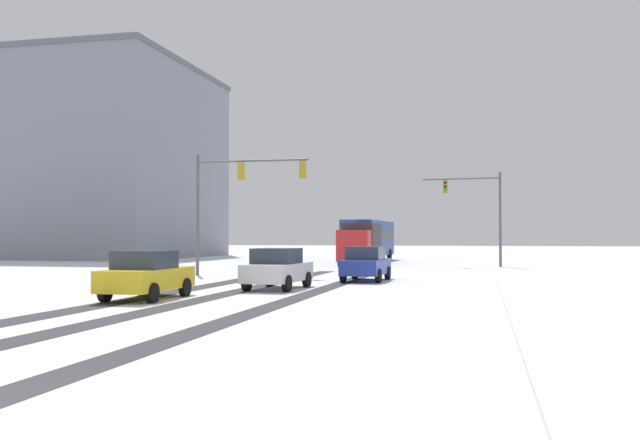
{
  "coord_description": "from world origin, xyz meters",
  "views": [
    {
      "loc": [
        6.85,
        -7.02,
        2.08
      ],
      "look_at": [
        0.0,
        22.47,
        2.8
      ],
      "focal_mm": 39.1,
      "sensor_mm": 36.0,
      "label": 1
    }
  ],
  "objects_px": {
    "traffic_signal_far_right": "(479,203)",
    "bus_oncoming": "(369,238)",
    "car_white_second": "(278,269)",
    "box_truck_delivery": "(360,243)",
    "car_yellow_cab_third": "(146,275)",
    "car_blue_lead": "(366,264)",
    "traffic_signal_near_left": "(236,188)",
    "office_building_far_left_block": "(105,163)"
  },
  "relations": [
    {
      "from": "traffic_signal_near_left",
      "to": "office_building_far_left_block",
      "type": "height_order",
      "value": "office_building_far_left_block"
    },
    {
      "from": "traffic_signal_near_left",
      "to": "car_blue_lead",
      "type": "bearing_deg",
      "value": -21.26
    },
    {
      "from": "car_white_second",
      "to": "office_building_far_left_block",
      "type": "xyz_separation_m",
      "value": [
        -29.24,
        36.99,
        8.73
      ]
    },
    {
      "from": "car_yellow_cab_third",
      "to": "office_building_far_left_block",
      "type": "height_order",
      "value": "office_building_far_left_block"
    },
    {
      "from": "car_yellow_cab_third",
      "to": "bus_oncoming",
      "type": "xyz_separation_m",
      "value": [
        1.63,
        36.6,
        1.18
      ]
    },
    {
      "from": "car_blue_lead",
      "to": "box_truck_delivery",
      "type": "bearing_deg",
      "value": 100.69
    },
    {
      "from": "traffic_signal_far_right",
      "to": "traffic_signal_near_left",
      "type": "bearing_deg",
      "value": -131.82
    },
    {
      "from": "traffic_signal_far_right",
      "to": "box_truck_delivery",
      "type": "distance_m",
      "value": 8.68
    },
    {
      "from": "car_blue_lead",
      "to": "car_white_second",
      "type": "xyz_separation_m",
      "value": [
        -2.58,
        -5.78,
        0.0
      ]
    },
    {
      "from": "car_blue_lead",
      "to": "car_yellow_cab_third",
      "type": "relative_size",
      "value": 1.01
    },
    {
      "from": "office_building_far_left_block",
      "to": "car_blue_lead",
      "type": "bearing_deg",
      "value": -44.45
    },
    {
      "from": "traffic_signal_far_right",
      "to": "car_white_second",
      "type": "xyz_separation_m",
      "value": [
        -7.68,
        -22.79,
        -3.57
      ]
    },
    {
      "from": "car_blue_lead",
      "to": "car_yellow_cab_third",
      "type": "distance_m",
      "value": 12.32
    },
    {
      "from": "car_blue_lead",
      "to": "office_building_far_left_block",
      "type": "xyz_separation_m",
      "value": [
        -31.82,
        31.21,
        8.73
      ]
    },
    {
      "from": "traffic_signal_far_right",
      "to": "car_white_second",
      "type": "distance_m",
      "value": 24.31
    },
    {
      "from": "traffic_signal_near_left",
      "to": "traffic_signal_far_right",
      "type": "height_order",
      "value": "same"
    },
    {
      "from": "car_white_second",
      "to": "bus_oncoming",
      "type": "height_order",
      "value": "bus_oncoming"
    },
    {
      "from": "car_white_second",
      "to": "bus_oncoming",
      "type": "relative_size",
      "value": 0.38
    },
    {
      "from": "traffic_signal_near_left",
      "to": "car_white_second",
      "type": "bearing_deg",
      "value": -60.48
    },
    {
      "from": "traffic_signal_far_right",
      "to": "car_yellow_cab_third",
      "type": "height_order",
      "value": "traffic_signal_far_right"
    },
    {
      "from": "car_white_second",
      "to": "box_truck_delivery",
      "type": "height_order",
      "value": "box_truck_delivery"
    },
    {
      "from": "car_white_second",
      "to": "car_blue_lead",
      "type": "bearing_deg",
      "value": 65.92
    },
    {
      "from": "car_white_second",
      "to": "office_building_far_left_block",
      "type": "height_order",
      "value": "office_building_far_left_block"
    },
    {
      "from": "traffic_signal_far_right",
      "to": "bus_oncoming",
      "type": "bearing_deg",
      "value": 136.39
    },
    {
      "from": "traffic_signal_near_left",
      "to": "bus_oncoming",
      "type": "height_order",
      "value": "traffic_signal_near_left"
    },
    {
      "from": "car_blue_lead",
      "to": "bus_oncoming",
      "type": "height_order",
      "value": "bus_oncoming"
    },
    {
      "from": "car_white_second",
      "to": "car_yellow_cab_third",
      "type": "height_order",
      "value": "same"
    },
    {
      "from": "traffic_signal_near_left",
      "to": "office_building_far_left_block",
      "type": "relative_size",
      "value": 0.29
    },
    {
      "from": "car_yellow_cab_third",
      "to": "office_building_far_left_block",
      "type": "relative_size",
      "value": 0.19
    },
    {
      "from": "traffic_signal_near_left",
      "to": "traffic_signal_far_right",
      "type": "xyz_separation_m",
      "value": [
        12.61,
        14.09,
        -0.27
      ]
    },
    {
      "from": "bus_oncoming",
      "to": "traffic_signal_far_right",
      "type": "bearing_deg",
      "value": -43.61
    },
    {
      "from": "traffic_signal_far_right",
      "to": "bus_oncoming",
      "type": "height_order",
      "value": "traffic_signal_far_right"
    },
    {
      "from": "box_truck_delivery",
      "to": "office_building_far_left_block",
      "type": "bearing_deg",
      "value": 152.98
    },
    {
      "from": "bus_oncoming",
      "to": "office_building_far_left_block",
      "type": "relative_size",
      "value": 0.5
    },
    {
      "from": "traffic_signal_far_right",
      "to": "car_blue_lead",
      "type": "relative_size",
      "value": 1.57
    },
    {
      "from": "traffic_signal_far_right",
      "to": "car_yellow_cab_third",
      "type": "xyz_separation_m",
      "value": [
        -10.66,
        -28.0,
        -3.57
      ]
    },
    {
      "from": "car_white_second",
      "to": "box_truck_delivery",
      "type": "bearing_deg",
      "value": 91.4
    },
    {
      "from": "car_blue_lead",
      "to": "box_truck_delivery",
      "type": "relative_size",
      "value": 0.56
    },
    {
      "from": "car_blue_lead",
      "to": "office_building_far_left_block",
      "type": "bearing_deg",
      "value": 135.55
    },
    {
      "from": "traffic_signal_far_right",
      "to": "box_truck_delivery",
      "type": "bearing_deg",
      "value": -177.0
    },
    {
      "from": "traffic_signal_near_left",
      "to": "bus_oncoming",
      "type": "distance_m",
      "value": 23.12
    },
    {
      "from": "car_blue_lead",
      "to": "bus_oncoming",
      "type": "xyz_separation_m",
      "value": [
        -3.94,
        25.61,
        1.18
      ]
    }
  ]
}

